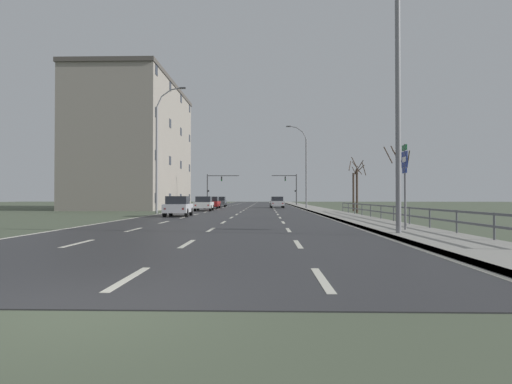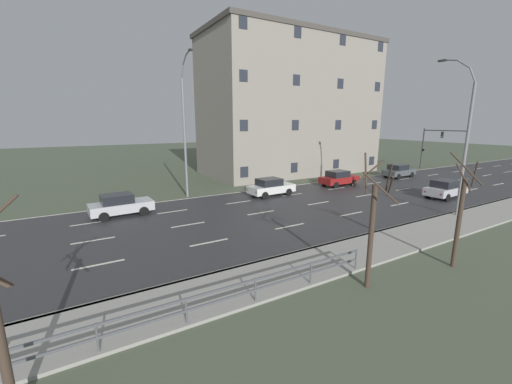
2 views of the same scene
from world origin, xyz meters
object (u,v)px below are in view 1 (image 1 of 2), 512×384
at_px(traffic_signal_left, 214,185).
at_px(brick_building, 136,146).
at_px(street_lamp_midground, 305,168).
at_px(car_near_left, 178,206).
at_px(car_distant, 204,204).
at_px(highway_sign, 405,176).
at_px(street_lamp_foreground, 394,100).
at_px(traffic_signal_right, 292,185).
at_px(car_far_right, 212,203).
at_px(street_lamp_left_bank, 159,152).
at_px(car_near_right, 220,202).
at_px(car_mid_centre, 277,202).

xyz_separation_m(traffic_signal_left, brick_building, (-8.04, -17.88, 4.52)).
xyz_separation_m(street_lamp_midground, car_near_left, (-11.72, -19.96, -4.36)).
height_order(car_near_left, car_distant, same).
bearing_deg(street_lamp_midground, highway_sign, -88.36).
xyz_separation_m(street_lamp_foreground, traffic_signal_right, (-0.35, 55.70, -1.61)).
height_order(street_lamp_midground, car_far_right, street_lamp_midground).
bearing_deg(street_lamp_foreground, street_lamp_left_bank, 125.10).
distance_m(street_lamp_midground, brick_building, 22.54).
relative_size(car_near_left, brick_building, 0.19).
xyz_separation_m(highway_sign, car_distant, (-12.60, 26.07, -1.60)).
xyz_separation_m(street_lamp_left_bank, car_near_right, (2.89, 24.58, -4.89)).
bearing_deg(traffic_signal_right, brick_building, -140.07).
xyz_separation_m(car_near_left, car_distant, (0.09, 12.35, 0.00)).
bearing_deg(traffic_signal_left, highway_sign, -74.23).
bearing_deg(car_near_left, street_lamp_left_bank, 114.97).
distance_m(street_lamp_left_bank, traffic_signal_left, 34.16).
xyz_separation_m(traffic_signal_left, car_distant, (2.56, -27.61, -2.93)).
xyz_separation_m(street_lamp_foreground, brick_building, (-22.25, 37.37, 2.98)).
height_order(street_lamp_midground, car_near_right, street_lamp_midground).
height_order(car_near_left, brick_building, brick_building).
xyz_separation_m(highway_sign, car_near_right, (-12.93, 44.16, -1.60)).
bearing_deg(traffic_signal_right, car_far_right, -120.48).
bearing_deg(traffic_signal_left, street_lamp_foreground, -75.58).
bearing_deg(traffic_signal_left, car_far_right, -83.15).
xyz_separation_m(street_lamp_left_bank, car_distant, (3.22, 6.49, -4.89)).
relative_size(street_lamp_left_bank, traffic_signal_left, 2.05).
bearing_deg(car_distant, highway_sign, -66.33).
bearing_deg(street_lamp_midground, traffic_signal_right, 90.93).
xyz_separation_m(traffic_signal_left, car_mid_centre, (10.79, -15.09, -2.93)).
height_order(street_lamp_midground, brick_building, brick_building).
height_order(traffic_signal_left, car_near_left, traffic_signal_left).
relative_size(street_lamp_midground, highway_sign, 2.82).
height_order(traffic_signal_left, car_mid_centre, traffic_signal_left).
distance_m(traffic_signal_right, car_far_right, 22.96).
height_order(street_lamp_foreground, traffic_signal_right, street_lamp_foreground).
xyz_separation_m(car_distant, car_near_right, (-0.33, 18.09, 0.00)).
xyz_separation_m(traffic_signal_left, car_near_left, (2.47, -39.96, -2.93)).
xyz_separation_m(car_far_right, brick_building, (-10.34, 1.30, 7.45)).
bearing_deg(car_near_left, car_far_right, 87.31).
distance_m(street_lamp_foreground, car_far_right, 38.24).
distance_m(car_mid_centre, car_near_right, 10.21).
bearing_deg(traffic_signal_left, street_lamp_left_bank, -91.11).
distance_m(car_mid_centre, brick_building, 20.44).
xyz_separation_m(street_lamp_midground, street_lamp_left_bank, (-14.85, -14.10, 0.53)).
xyz_separation_m(car_near_left, car_near_right, (-0.24, 30.44, 0.00)).
xyz_separation_m(street_lamp_foreground, car_near_left, (-11.74, 15.30, -4.47)).
relative_size(traffic_signal_left, car_near_right, 1.38).
bearing_deg(street_lamp_midground, car_far_right, 176.09).
bearing_deg(highway_sign, car_far_right, 110.43).
bearing_deg(street_lamp_foreground, car_far_right, 108.26).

